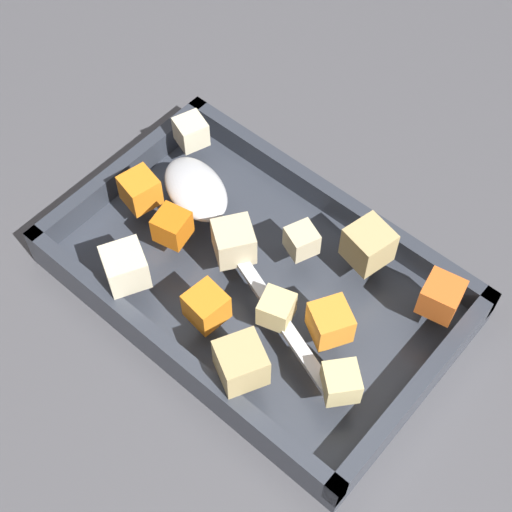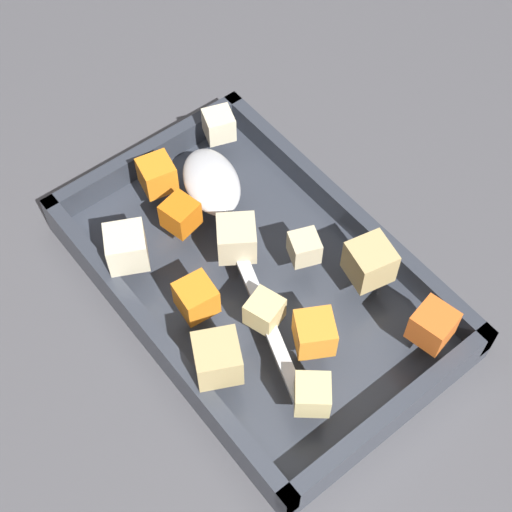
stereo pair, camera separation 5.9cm
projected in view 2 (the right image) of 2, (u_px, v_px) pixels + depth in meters
The scene contains 16 objects.
ground_plane at pixel (260, 311), 0.62m from camera, with size 4.00×4.00×0.00m, color #4C4C51.
baking_dish at pixel (256, 282), 0.62m from camera, with size 0.32×0.21×0.04m.
carrot_chunk_corner_sw at pixel (157, 175), 0.63m from camera, with size 0.03×0.03×0.03m, color orange.
carrot_chunk_far_left at pixel (180, 215), 0.61m from camera, with size 0.02×0.02×0.02m, color orange.
carrot_chunk_center at pixel (433, 325), 0.56m from camera, with size 0.03×0.03×0.03m, color orange.
carrot_chunk_far_right at pixel (318, 330), 0.55m from camera, with size 0.03×0.03×0.03m, color orange.
carrot_chunk_near_left at pixel (196, 298), 0.57m from camera, with size 0.03×0.03×0.03m, color orange.
potato_chunk_corner_nw at pixel (126, 247), 0.59m from camera, with size 0.03×0.03×0.03m, color beige.
potato_chunk_heap_side at pixel (312, 394), 0.53m from camera, with size 0.02×0.02×0.02m, color #E0CC89.
potato_chunk_under_handle at pixel (370, 262), 0.58m from camera, with size 0.03×0.03×0.03m, color tan.
potato_chunk_corner_ne at pixel (308, 252), 0.59m from camera, with size 0.02×0.02×0.02m, color beige.
potato_chunk_near_right at pixel (219, 125), 0.67m from camera, with size 0.02×0.02×0.02m, color beige.
potato_chunk_back_center at pixel (237, 238), 0.60m from camera, with size 0.03×0.03×0.03m, color beige.
potato_chunk_rim_edge at pixel (217, 358), 0.54m from camera, with size 0.03×0.03×0.03m, color tan.
potato_chunk_corner_se at pixel (264, 311), 0.56m from camera, with size 0.02×0.02×0.02m, color #E0CC89.
serving_spoon at pixel (217, 194), 0.63m from camera, with size 0.24×0.11×0.02m.
Camera 2 is at (-0.24, 0.19, 0.54)m, focal length 53.62 mm.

